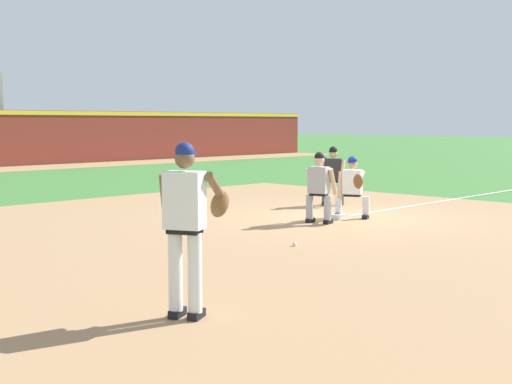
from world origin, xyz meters
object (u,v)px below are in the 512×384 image
(baseball, at_px, (294,244))
(umpire, at_px, (333,173))
(pitcher, at_px, (187,219))
(baserunner, at_px, (319,185))
(first_base_bag, at_px, (337,216))
(first_baseman, at_px, (353,185))

(baseball, relative_size, umpire, 0.05)
(pitcher, xyz_separation_m, baserunner, (6.44, 3.45, -0.27))
(baserunner, height_order, umpire, same)
(pitcher, bearing_deg, first_base_bag, 26.64)
(pitcher, bearing_deg, baserunner, 28.17)
(pitcher, relative_size, umpire, 1.27)
(umpire, bearing_deg, first_base_bag, -140.11)
(umpire, bearing_deg, baserunner, -147.18)
(first_baseman, distance_m, umpire, 2.43)
(baserunner, bearing_deg, first_base_bag, 14.25)
(first_baseman, height_order, baserunner, baserunner)
(baseball, height_order, umpire, umpire)
(pitcher, bearing_deg, first_baseman, 24.32)
(first_baseman, bearing_deg, umpire, 47.75)
(baseball, bearing_deg, umpire, 31.80)
(baseball, xyz_separation_m, umpire, (5.07, 3.15, 0.76))
(baseball, distance_m, first_baseman, 3.76)
(first_baseman, bearing_deg, baseball, -158.58)
(first_base_bag, relative_size, baserunner, 0.26)
(first_base_bag, distance_m, umpire, 2.47)
(umpire, bearing_deg, pitcher, -150.41)
(baserunner, bearing_deg, pitcher, -151.83)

